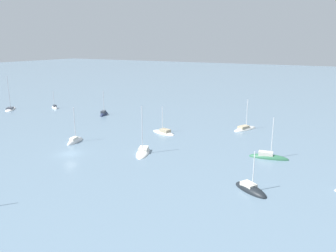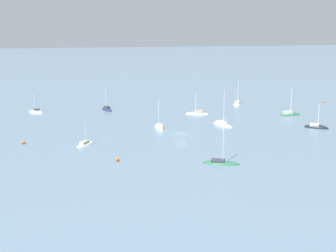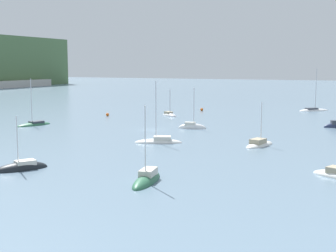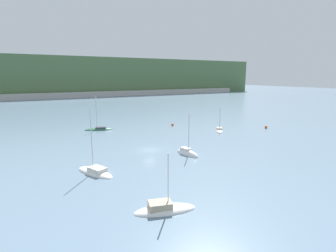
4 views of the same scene
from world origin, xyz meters
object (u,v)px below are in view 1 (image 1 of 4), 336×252
(sailboat_5, at_px, (55,108))
(sailboat_9, at_px, (268,157))
(sailboat_10, at_px, (143,153))
(sailboat_3, at_px, (164,133))
(sailboat_6, at_px, (250,190))
(sailboat_11, at_px, (75,142))
(sailboat_0, at_px, (10,109))
(sailboat_7, at_px, (245,129))
(sailboat_4, at_px, (104,114))

(sailboat_5, height_order, sailboat_9, sailboat_9)
(sailboat_10, bearing_deg, sailboat_3, 170.54)
(sailboat_6, distance_m, sailboat_11, 41.13)
(sailboat_0, distance_m, sailboat_11, 48.36)
(sailboat_3, xyz_separation_m, sailboat_6, (-27.33, 21.35, -0.05))
(sailboat_5, height_order, sailboat_7, sailboat_7)
(sailboat_9, bearing_deg, sailboat_7, 108.53)
(sailboat_10, bearing_deg, sailboat_4, -152.33)
(sailboat_6, distance_m, sailboat_10, 24.38)
(sailboat_0, relative_size, sailboat_3, 1.61)
(sailboat_3, xyz_separation_m, sailboat_11, (13.47, 16.09, -0.02))
(sailboat_7, height_order, sailboat_9, sailboat_9)
(sailboat_5, bearing_deg, sailboat_10, -177.60)
(sailboat_10, relative_size, sailboat_11, 1.17)
(sailboat_0, bearing_deg, sailboat_4, -115.95)
(sailboat_7, bearing_deg, sailboat_10, 179.68)
(sailboat_5, bearing_deg, sailboat_3, -163.47)
(sailboat_4, relative_size, sailboat_6, 1.15)
(sailboat_0, relative_size, sailboat_11, 1.33)
(sailboat_0, bearing_deg, sailboat_5, -92.94)
(sailboat_6, relative_size, sailboat_11, 0.81)
(sailboat_3, height_order, sailboat_11, sailboat_11)
(sailboat_4, relative_size, sailboat_11, 0.94)
(sailboat_9, bearing_deg, sailboat_4, 154.57)
(sailboat_0, distance_m, sailboat_10, 64.58)
(sailboat_0, distance_m, sailboat_6, 88.95)
(sailboat_4, distance_m, sailboat_5, 21.30)
(sailboat_3, height_order, sailboat_5, sailboat_3)
(sailboat_5, xyz_separation_m, sailboat_9, (-74.22, 14.74, 0.02))
(sailboat_0, height_order, sailboat_6, sailboat_0)
(sailboat_3, height_order, sailboat_7, sailboat_7)
(sailboat_7, distance_m, sailboat_11, 41.73)
(sailboat_7, bearing_deg, sailboat_5, 117.19)
(sailboat_4, height_order, sailboat_10, sailboat_10)
(sailboat_6, bearing_deg, sailboat_11, -156.01)
(sailboat_10, bearing_deg, sailboat_5, -138.82)
(sailboat_3, relative_size, sailboat_7, 0.86)
(sailboat_7, bearing_deg, sailboat_4, 118.87)
(sailboat_9, bearing_deg, sailboat_5, 158.97)
(sailboat_0, height_order, sailboat_10, sailboat_0)
(sailboat_4, height_order, sailboat_11, sailboat_11)
(sailboat_0, relative_size, sailboat_9, 1.33)
(sailboat_6, bearing_deg, sailboat_0, -162.87)
(sailboat_3, height_order, sailboat_6, sailboat_3)
(sailboat_9, bearing_deg, sailboat_10, -167.35)
(sailboat_3, bearing_deg, sailboat_5, 4.36)
(sailboat_3, distance_m, sailboat_11, 20.98)
(sailboat_0, relative_size, sailboat_7, 1.38)
(sailboat_5, relative_size, sailboat_10, 0.65)
(sailboat_4, bearing_deg, sailboat_6, -142.97)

